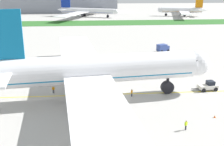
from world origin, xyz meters
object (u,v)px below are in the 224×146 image
Objects in this scene: traffic_cone_port_wing at (215,116)px; service_truck_baggage_loader at (163,48)px; ground_crew_marshaller_front at (186,124)px; ground_crew_wingwalker_starboard at (53,89)px; pushback_tug at (208,86)px; parked_airliner_far_centre at (86,11)px; airliner_foreground at (93,70)px; parked_airliner_far_right at (182,10)px; ground_crew_wingwalker_port at (132,92)px.

traffic_cone_port_wing is 0.12× the size of service_truck_baggage_loader.
ground_crew_wingwalker_starboard is at bearing 142.62° from ground_crew_marshaller_front.
parked_airliner_far_centre reaches higher than pushback_tug.
traffic_cone_port_wing is (22.18, -10.57, -6.19)m from airliner_foreground.
ground_crew_wingwalker_starboard is at bearing 156.49° from airliner_foreground.
pushback_tug is 3.58× the size of ground_crew_marshaller_front.
ground_crew_marshaller_front is at bearing -107.65° from parked_airliner_far_right.
ground_crew_marshaller_front is at bearing -37.38° from ground_crew_wingwalker_starboard.
parked_airliner_far_right is (43.49, 113.04, 2.89)m from service_truck_baggage_loader.
service_truck_baggage_loader is (-0.86, 38.40, 0.48)m from pushback_tug.
service_truck_baggage_loader is (3.50, 52.13, 1.20)m from traffic_cone_port_wing.
service_truck_baggage_loader is (17.29, 40.94, 0.46)m from ground_crew_wingwalker_port.
airliner_foreground is 169.38m from parked_airliner_far_right.
ground_crew_marshaller_front reaches higher than ground_crew_wingwalker_port.
parked_airliner_far_centre is at bearing 178.17° from parked_airliner_far_right.
parked_airliner_far_centre is at bearing 98.48° from traffic_cone_port_wing.
ground_crew_wingwalker_starboard is 0.35× the size of service_truck_baggage_loader.
parked_airliner_far_right is (53.85, 169.22, 3.32)m from ground_crew_marshaller_front.
service_truck_baggage_loader is at bearing 67.11° from ground_crew_wingwalker_port.
airliner_foreground is 21.86m from ground_crew_marshaller_front.
parked_airliner_far_centre is (-29.32, 153.75, 3.24)m from pushback_tug.
ground_crew_wingwalker_port is (8.38, 0.62, -5.46)m from airliner_foreground.
ground_crew_marshaller_front reaches higher than ground_crew_wingwalker_starboard.
traffic_cone_port_wing is (6.86, 4.05, -0.77)m from ground_crew_marshaller_front.
ground_crew_marshaller_front is 1.02× the size of ground_crew_wingwalker_starboard.
airliner_foreground is 13.26× the size of pushback_tug.
ground_crew_wingwalker_starboard is 169.77m from parked_airliner_far_right.
parked_airliner_far_centre is at bearing 87.73° from ground_crew_wingwalker_starboard.
parked_airliner_far_right is at bearing 65.90° from airliner_foreground.
airliner_foreground is at bearing 154.51° from traffic_cone_port_wing.
parked_airliner_far_right is (46.99, 165.17, 4.09)m from traffic_cone_port_wing.
pushback_tug is 38.42m from service_truck_baggage_loader.
airliner_foreground is 49.11m from service_truck_baggage_loader.
parked_airliner_far_centre reaches higher than ground_crew_wingwalker_starboard.
pushback_tug is at bearing -1.14° from ground_crew_wingwalker_starboard.
parked_airliner_far_centre is at bearing 103.86° from service_truck_baggage_loader.
pushback_tug is 3.65× the size of ground_crew_wingwalker_starboard.
ground_crew_marshaller_front is at bearing -100.44° from service_truck_baggage_loader.
traffic_cone_port_wing is 52.26m from service_truck_baggage_loader.
airliner_foreground is at bearing -114.10° from parked_airliner_far_right.
pushback_tug is (26.53, 3.16, -5.47)m from airliner_foreground.
ground_crew_wingwalker_port is 16.74m from ground_crew_marshaller_front.
pushback_tug reaches higher than traffic_cone_port_wing.
ground_crew_marshaller_front is 0.36× the size of service_truck_baggage_loader.
pushback_tug is 35.41m from ground_crew_wingwalker_starboard.
parked_airliner_far_centre is (-11.18, 156.29, 3.22)m from ground_crew_wingwalker_port.
airliner_foreground reaches higher than ground_crew_wingwalker_port.
parked_airliner_far_right reaches higher than ground_crew_wingwalker_port.
pushback_tug is 18.33m from ground_crew_wingwalker_port.
traffic_cone_port_wing is at bearing 30.56° from ground_crew_marshaller_front.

